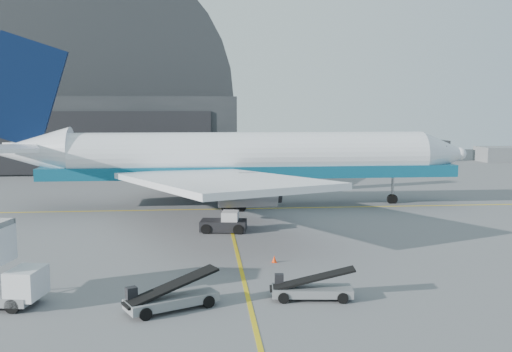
{
  "coord_description": "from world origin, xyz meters",
  "views": [
    {
      "loc": [
        -2.35,
        -37.02,
        10.12
      ],
      "look_at": [
        2.1,
        10.26,
        4.5
      ],
      "focal_mm": 40.0,
      "sensor_mm": 36.0,
      "label": 1
    }
  ],
  "objects": [
    {
      "name": "ground",
      "position": [
        0.0,
        0.0,
        0.0
      ],
      "size": [
        200.0,
        200.0,
        0.0
      ],
      "primitive_type": "plane",
      "color": "#565659",
      "rests_on": "ground"
    },
    {
      "name": "taxi_lines",
      "position": [
        0.0,
        12.67,
        0.01
      ],
      "size": [
        80.0,
        42.12,
        0.02
      ],
      "color": "gold",
      "rests_on": "ground"
    },
    {
      "name": "hangar",
      "position": [
        -22.0,
        64.95,
        9.54
      ],
      "size": [
        50.0,
        28.3,
        28.0
      ],
      "color": "black",
      "rests_on": "ground"
    },
    {
      "name": "distant_bldg_a",
      "position": [
        38.0,
        72.0,
        0.0
      ],
      "size": [
        14.0,
        8.0,
        4.0
      ],
      "primitive_type": "cube",
      "color": "black",
      "rests_on": "ground"
    },
    {
      "name": "distant_bldg_b",
      "position": [
        55.0,
        68.0,
        0.0
      ],
      "size": [
        8.0,
        6.0,
        2.8
      ],
      "primitive_type": "cube",
      "color": "gray",
      "rests_on": "ground"
    },
    {
      "name": "airliner",
      "position": [
        0.6,
        21.77,
        4.99
      ],
      "size": [
        50.77,
        49.23,
        17.82
      ],
      "color": "white",
      "rests_on": "ground"
    },
    {
      "name": "pushback_tug",
      "position": [
        -0.57,
        9.4,
        0.65
      ],
      "size": [
        4.03,
        2.72,
        1.74
      ],
      "rotation": [
        0.0,
        0.0,
        -0.15
      ],
      "color": "black",
      "rests_on": "ground"
    },
    {
      "name": "belt_loader_a",
      "position": [
        -4.04,
        -8.85,
        0.58
      ],
      "size": [
        4.91,
        3.47,
        1.89
      ],
      "rotation": [
        0.0,
        0.0,
        0.46
      ],
      "color": "gray",
      "rests_on": "ground"
    },
    {
      "name": "belt_loader_b",
      "position": [
        3.34,
        -7.93,
        0.53
      ],
      "size": [
        4.61,
        1.95,
        1.73
      ],
      "rotation": [
        0.0,
        0.0,
        -0.1
      ],
      "color": "gray",
      "rests_on": "ground"
    },
    {
      "name": "traffic_cone",
      "position": [
        2.3,
        -0.52,
        0.22
      ],
      "size": [
        0.32,
        0.32,
        0.46
      ],
      "color": "#F63507",
      "rests_on": "ground"
    }
  ]
}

